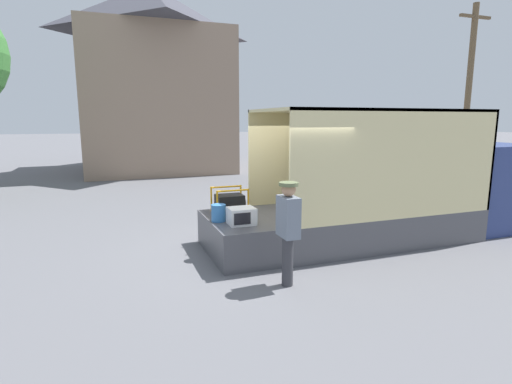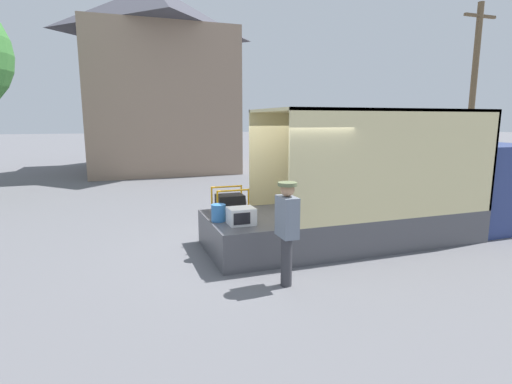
{
  "view_description": "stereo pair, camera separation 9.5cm",
  "coord_description": "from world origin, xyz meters",
  "px_view_note": "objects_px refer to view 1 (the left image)",
  "views": [
    {
      "loc": [
        -2.88,
        -7.29,
        2.62
      ],
      "look_at": [
        -0.29,
        -0.2,
        1.26
      ],
      "focal_mm": 28.0,
      "sensor_mm": 36.0,
      "label": 1
    },
    {
      "loc": [
        -2.8,
        -7.32,
        2.62
      ],
      "look_at": [
        -0.29,
        -0.2,
        1.26
      ],
      "focal_mm": 28.0,
      "sensor_mm": 36.0,
      "label": 2
    }
  ],
  "objects_px": {
    "box_truck": "(424,196)",
    "worker_person": "(288,223)",
    "orange_bucket": "(219,213)",
    "utility_pole": "(469,88)",
    "portable_generator": "(231,203)",
    "microwave": "(241,216)"
  },
  "relations": [
    {
      "from": "box_truck",
      "to": "worker_person",
      "type": "relative_size",
      "value": 4.01
    },
    {
      "from": "orange_bucket",
      "to": "utility_pole",
      "type": "distance_m",
      "value": 16.5
    },
    {
      "from": "portable_generator",
      "to": "orange_bucket",
      "type": "bearing_deg",
      "value": -124.38
    },
    {
      "from": "utility_pole",
      "to": "portable_generator",
      "type": "bearing_deg",
      "value": -153.28
    },
    {
      "from": "portable_generator",
      "to": "microwave",
      "type": "bearing_deg",
      "value": -94.9
    },
    {
      "from": "box_truck",
      "to": "microwave",
      "type": "height_order",
      "value": "box_truck"
    },
    {
      "from": "box_truck",
      "to": "worker_person",
      "type": "bearing_deg",
      "value": -157.69
    },
    {
      "from": "box_truck",
      "to": "utility_pole",
      "type": "xyz_separation_m",
      "value": [
        9.3,
        7.53,
        3.24
      ]
    },
    {
      "from": "portable_generator",
      "to": "orange_bucket",
      "type": "distance_m",
      "value": 0.75
    },
    {
      "from": "microwave",
      "to": "utility_pole",
      "type": "bearing_deg",
      "value": 29.73
    },
    {
      "from": "box_truck",
      "to": "portable_generator",
      "type": "distance_m",
      "value": 4.59
    },
    {
      "from": "microwave",
      "to": "portable_generator",
      "type": "xyz_separation_m",
      "value": [
        0.08,
        0.99,
        0.04
      ]
    },
    {
      "from": "worker_person",
      "to": "portable_generator",
      "type": "bearing_deg",
      "value": 96.25
    },
    {
      "from": "microwave",
      "to": "utility_pole",
      "type": "height_order",
      "value": "utility_pole"
    },
    {
      "from": "utility_pole",
      "to": "box_truck",
      "type": "bearing_deg",
      "value": -141.0
    },
    {
      "from": "box_truck",
      "to": "microwave",
      "type": "relative_size",
      "value": 13.81
    },
    {
      "from": "orange_bucket",
      "to": "utility_pole",
      "type": "height_order",
      "value": "utility_pole"
    },
    {
      "from": "orange_bucket",
      "to": "utility_pole",
      "type": "relative_size",
      "value": 0.04
    },
    {
      "from": "orange_bucket",
      "to": "worker_person",
      "type": "height_order",
      "value": "worker_person"
    },
    {
      "from": "box_truck",
      "to": "utility_pole",
      "type": "relative_size",
      "value": 0.85
    },
    {
      "from": "microwave",
      "to": "worker_person",
      "type": "xyz_separation_m",
      "value": [
        0.34,
        -1.33,
        0.16
      ]
    },
    {
      "from": "microwave",
      "to": "utility_pole",
      "type": "distance_m",
      "value": 16.38
    }
  ]
}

